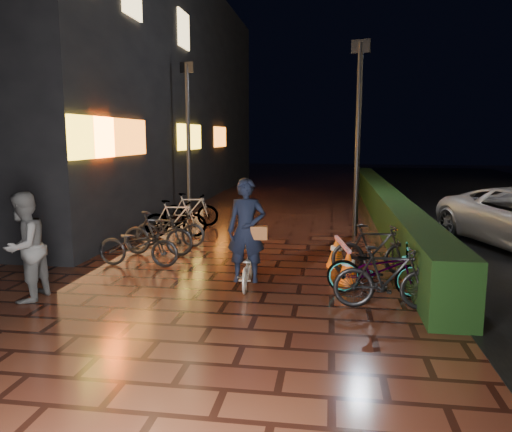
% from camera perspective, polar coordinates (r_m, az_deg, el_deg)
% --- Properties ---
extents(ground, '(80.00, 80.00, 0.00)m').
position_cam_1_polar(ground, '(9.17, -1.93, -7.51)').
color(ground, '#381911').
rests_on(ground, ground).
extents(hedge, '(0.70, 20.00, 1.00)m').
position_cam_1_polar(hedge, '(16.86, 14.22, 1.58)').
color(hedge, black).
rests_on(hedge, ground).
extents(bystander_person, '(0.68, 0.86, 1.76)m').
position_cam_1_polar(bystander_person, '(8.75, -24.98, -3.24)').
color(bystander_person, '#555558').
rests_on(bystander_person, ground).
extents(storefront_block, '(12.09, 22.00, 9.00)m').
position_cam_1_polar(storefront_block, '(23.07, -20.85, 13.17)').
color(storefront_block, black).
rests_on(storefront_block, ground).
extents(lamp_post_hedge, '(0.48, 0.21, 5.04)m').
position_cam_1_polar(lamp_post_hedge, '(13.41, 11.59, 9.57)').
color(lamp_post_hedge, black).
rests_on(lamp_post_hedge, ground).
extents(lamp_post_sf, '(0.47, 0.17, 4.92)m').
position_cam_1_polar(lamp_post_sf, '(16.28, -7.74, 9.30)').
color(lamp_post_sf, black).
rests_on(lamp_post_sf, ground).
extents(cyclist, '(0.71, 1.36, 1.92)m').
position_cam_1_polar(cyclist, '(8.67, -1.05, -3.61)').
color(cyclist, silver).
rests_on(cyclist, ground).
extents(traffic_barrier, '(0.59, 1.57, 0.64)m').
position_cam_1_polar(traffic_barrier, '(9.67, 9.79, -4.82)').
color(traffic_barrier, '#FF580D').
rests_on(traffic_barrier, ground).
extents(cart_assembly, '(0.64, 0.69, 1.00)m').
position_cam_1_polar(cart_assembly, '(10.77, 16.80, -2.59)').
color(cart_assembly, black).
rests_on(cart_assembly, ground).
extents(parked_bikes_storefront, '(1.96, 5.22, 0.98)m').
position_cam_1_polar(parked_bikes_storefront, '(12.28, -10.04, -1.14)').
color(parked_bikes_storefront, black).
rests_on(parked_bikes_storefront, ground).
extents(parked_bikes_hedge, '(1.77, 2.50, 0.98)m').
position_cam_1_polar(parked_bikes_hedge, '(8.72, 13.92, -5.44)').
color(parked_bikes_hedge, black).
rests_on(parked_bikes_hedge, ground).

